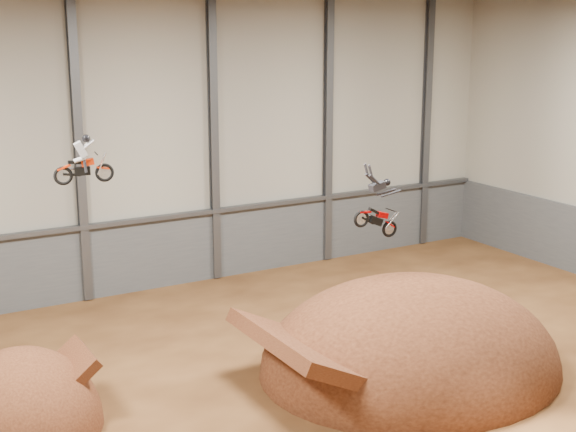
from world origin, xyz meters
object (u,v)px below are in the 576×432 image
at_px(takeoff_ramp, 24,425).
at_px(fmx_rider_b, 373,202).
at_px(landing_ramp, 410,367).
at_px(fmx_rider_a, 83,157).

height_order(takeoff_ramp, fmx_rider_b, fmx_rider_b).
xyz_separation_m(takeoff_ramp, fmx_rider_b, (12.62, -1.51, 6.31)).
bearing_deg(landing_ramp, takeoff_ramp, 168.80).
relative_size(takeoff_ramp, landing_ramp, 0.49).
bearing_deg(fmx_rider_b, landing_ramp, -47.12).
bearing_deg(fmx_rider_a, takeoff_ramp, 173.76).
distance_m(landing_ramp, fmx_rider_a, 14.47).
distance_m(landing_ramp, fmx_rider_b, 6.50).
xyz_separation_m(fmx_rider_a, fmx_rider_b, (10.35, -0.87, -2.39)).
height_order(fmx_rider_a, fmx_rider_b, fmx_rider_a).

